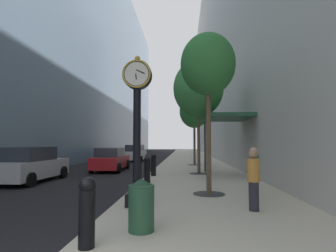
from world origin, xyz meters
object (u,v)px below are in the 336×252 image
(street_clock, at_px, (137,122))
(car_blue_mid, at_px, (134,152))
(bollard_nearest, at_px, (87,210))
(street_tree_mid_far, at_px, (194,111))
(bollard_fourth, at_px, (147,169))
(bollard_third, at_px, (138,175))
(street_tree_near, at_px, (208,66))
(street_tree_mid_near, at_px, (198,89))
(car_red_far, at_px, (111,159))
(car_silver_trailing, at_px, (31,165))
(pedestrian_by_clock, at_px, (253,179))
(trash_bin, at_px, (141,204))
(car_white_near, at_px, (135,153))
(bollard_fifth, at_px, (154,164))
(pedestrian_walking, at_px, (254,171))

(street_clock, relative_size, car_blue_mid, 0.93)
(bollard_nearest, bearing_deg, street_tree_mid_far, 81.85)
(bollard_fourth, bearing_deg, bollard_nearest, -90.00)
(bollard_third, bearing_deg, street_tree_near, -1.67)
(street_tree_mid_near, distance_m, street_tree_mid_far, 6.33)
(bollard_fourth, height_order, street_tree_mid_far, street_tree_mid_far)
(car_red_far, xyz_separation_m, car_silver_trailing, (-2.47, -5.61, 0.06))
(car_red_far, bearing_deg, street_tree_mid_far, 31.17)
(street_tree_mid_near, bearing_deg, street_tree_near, -90.00)
(pedestrian_by_clock, xyz_separation_m, car_red_far, (-6.89, 11.25, -0.20))
(street_tree_mid_far, xyz_separation_m, car_red_far, (-5.93, -3.59, -3.75))
(street_tree_mid_far, height_order, trash_bin, street_tree_mid_far)
(bollard_third, distance_m, street_tree_near, 4.65)
(bollard_third, bearing_deg, pedestrian_by_clock, -33.66)
(bollard_fourth, bearing_deg, car_white_near, 102.29)
(pedestrian_by_clock, bearing_deg, street_clock, 173.48)
(bollard_fifth, bearing_deg, street_tree_mid_far, 71.46)
(bollard_third, distance_m, car_red_far, 9.56)
(bollard_fourth, bearing_deg, street_tree_near, -45.84)
(street_tree_near, relative_size, trash_bin, 5.43)
(bollard_fifth, height_order, trash_bin, bollard_fifth)
(bollard_nearest, xyz_separation_m, street_tree_mid_far, (2.51, 17.55, 3.76))
(pedestrian_walking, bearing_deg, street_clock, -157.60)
(bollard_third, xyz_separation_m, street_tree_mid_near, (2.51, 6.22, 4.36))
(bollard_fifth, xyz_separation_m, pedestrian_by_clock, (3.48, -7.34, 0.21))
(bollard_nearest, xyz_separation_m, bollard_fourth, (0.00, 7.54, 0.00))
(bollard_third, distance_m, pedestrian_walking, 3.99)
(trash_bin, bearing_deg, bollard_nearest, -130.68)
(trash_bin, height_order, car_red_far, car_red_far)
(street_clock, distance_m, car_blue_mid, 26.67)
(street_tree_near, bearing_deg, bollard_nearest, -116.89)
(pedestrian_by_clock, bearing_deg, street_tree_near, 113.25)
(bollard_nearest, distance_m, street_tree_mid_far, 18.12)
(bollard_nearest, bearing_deg, street_tree_mid_near, 77.41)
(bollard_fourth, relative_size, street_tree_mid_far, 0.20)
(street_tree_mid_near, xyz_separation_m, car_red_far, (-5.93, 2.71, -4.35))
(bollard_fourth, distance_m, car_red_far, 7.27)
(car_silver_trailing, bearing_deg, street_tree_mid_near, 19.09)
(bollard_fifth, height_order, pedestrian_by_clock, pedestrian_by_clock)
(bollard_third, bearing_deg, car_white_near, 100.64)
(trash_bin, bearing_deg, pedestrian_by_clock, 33.77)
(car_red_far, bearing_deg, street_tree_mid_near, -24.56)
(pedestrian_by_clock, bearing_deg, bollard_fourth, 125.75)
(street_tree_near, bearing_deg, car_blue_mid, 106.47)
(car_silver_trailing, bearing_deg, car_red_far, 66.29)
(trash_bin, height_order, pedestrian_by_clock, pedestrian_by_clock)
(bollard_fifth, bearing_deg, car_red_far, 131.19)
(pedestrian_walking, xyz_separation_m, car_red_far, (-7.38, 9.38, -0.22))
(bollard_fourth, distance_m, pedestrian_by_clock, 5.95)
(street_tree_mid_far, height_order, pedestrian_by_clock, street_tree_mid_far)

